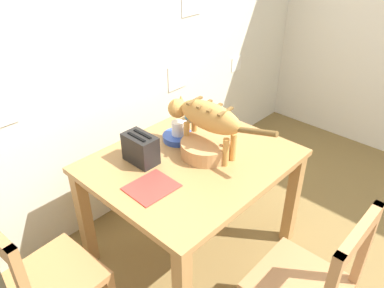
{
  "coord_description": "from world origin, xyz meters",
  "views": [
    {
      "loc": [
        -1.38,
        0.21,
        1.97
      ],
      "look_at": [
        -0.03,
        1.47,
        0.83
      ],
      "focal_mm": 35.53,
      "sensor_mm": 36.0,
      "label": 1
    }
  ],
  "objects_px": {
    "magazine": "(151,187)",
    "wooden_chair_far": "(44,281)",
    "cat": "(206,117)",
    "coffee_mug": "(178,128)",
    "book_stack": "(199,115)",
    "saucer_bowl": "(178,137)",
    "wicker_basket": "(206,148)",
    "wooden_chair_near": "(307,286)",
    "dining_table": "(192,171)",
    "toaster": "(141,149)"
  },
  "relations": [
    {
      "from": "saucer_bowl",
      "to": "wicker_basket",
      "type": "height_order",
      "value": "wicker_basket"
    },
    {
      "from": "saucer_bowl",
      "to": "wooden_chair_near",
      "type": "xyz_separation_m",
      "value": [
        -0.21,
        -1.06,
        -0.3
      ]
    },
    {
      "from": "book_stack",
      "to": "toaster",
      "type": "height_order",
      "value": "toaster"
    },
    {
      "from": "dining_table",
      "to": "book_stack",
      "type": "relative_size",
      "value": 6.52
    },
    {
      "from": "saucer_bowl",
      "to": "book_stack",
      "type": "height_order",
      "value": "book_stack"
    },
    {
      "from": "toaster",
      "to": "wooden_chair_far",
      "type": "height_order",
      "value": "wooden_chair_far"
    },
    {
      "from": "magazine",
      "to": "book_stack",
      "type": "height_order",
      "value": "book_stack"
    },
    {
      "from": "cat",
      "to": "book_stack",
      "type": "xyz_separation_m",
      "value": [
        0.3,
        0.33,
        -0.21
      ]
    },
    {
      "from": "dining_table",
      "to": "toaster",
      "type": "xyz_separation_m",
      "value": [
        -0.22,
        0.19,
        0.18
      ]
    },
    {
      "from": "toaster",
      "to": "book_stack",
      "type": "bearing_deg",
      "value": 11.08
    },
    {
      "from": "saucer_bowl",
      "to": "wicker_basket",
      "type": "distance_m",
      "value": 0.24
    },
    {
      "from": "magazine",
      "to": "toaster",
      "type": "bearing_deg",
      "value": 62.68
    },
    {
      "from": "cat",
      "to": "saucer_bowl",
      "type": "relative_size",
      "value": 3.76
    },
    {
      "from": "cat",
      "to": "wooden_chair_far",
      "type": "bearing_deg",
      "value": 171.98
    },
    {
      "from": "saucer_bowl",
      "to": "magazine",
      "type": "height_order",
      "value": "saucer_bowl"
    },
    {
      "from": "magazine",
      "to": "book_stack",
      "type": "xyz_separation_m",
      "value": [
        0.76,
        0.35,
        0.02
      ]
    },
    {
      "from": "dining_table",
      "to": "wicker_basket",
      "type": "distance_m",
      "value": 0.16
    },
    {
      "from": "book_stack",
      "to": "toaster",
      "type": "xyz_separation_m",
      "value": [
        -0.63,
        -0.12,
        0.07
      ]
    },
    {
      "from": "magazine",
      "to": "wooden_chair_near",
      "type": "height_order",
      "value": "wooden_chair_near"
    },
    {
      "from": "cat",
      "to": "magazine",
      "type": "bearing_deg",
      "value": -179.89
    },
    {
      "from": "coffee_mug",
      "to": "wooden_chair_near",
      "type": "distance_m",
      "value": 1.14
    },
    {
      "from": "book_stack",
      "to": "wooden_chair_far",
      "type": "distance_m",
      "value": 1.41
    },
    {
      "from": "dining_table",
      "to": "saucer_bowl",
      "type": "xyz_separation_m",
      "value": [
        0.1,
        0.21,
        0.11
      ]
    },
    {
      "from": "saucer_bowl",
      "to": "book_stack",
      "type": "relative_size",
      "value": 1.11
    },
    {
      "from": "cat",
      "to": "coffee_mug",
      "type": "height_order",
      "value": "cat"
    },
    {
      "from": "toaster",
      "to": "magazine",
      "type": "bearing_deg",
      "value": -119.02
    },
    {
      "from": "magazine",
      "to": "wooden_chair_far",
      "type": "height_order",
      "value": "wooden_chair_far"
    },
    {
      "from": "toaster",
      "to": "wooden_chair_near",
      "type": "height_order",
      "value": "wooden_chair_near"
    },
    {
      "from": "cat",
      "to": "wicker_basket",
      "type": "xyz_separation_m",
      "value": [
        -0.02,
        -0.02,
        -0.19
      ]
    },
    {
      "from": "coffee_mug",
      "to": "toaster",
      "type": "height_order",
      "value": "toaster"
    },
    {
      "from": "wooden_chair_far",
      "to": "saucer_bowl",
      "type": "bearing_deg",
      "value": 93.61
    },
    {
      "from": "saucer_bowl",
      "to": "book_stack",
      "type": "bearing_deg",
      "value": 18.97
    },
    {
      "from": "magazine",
      "to": "wooden_chair_far",
      "type": "xyz_separation_m",
      "value": [
        -0.61,
        0.12,
        -0.29
      ]
    },
    {
      "from": "dining_table",
      "to": "coffee_mug",
      "type": "bearing_deg",
      "value": 64.46
    },
    {
      "from": "magazine",
      "to": "book_stack",
      "type": "distance_m",
      "value": 0.83
    },
    {
      "from": "cat",
      "to": "coffee_mug",
      "type": "xyz_separation_m",
      "value": [
        -0.01,
        0.22,
        -0.15
      ]
    },
    {
      "from": "wicker_basket",
      "to": "coffee_mug",
      "type": "bearing_deg",
      "value": 85.9
    },
    {
      "from": "wicker_basket",
      "to": "book_stack",
      "type": "bearing_deg",
      "value": 46.8
    },
    {
      "from": "saucer_bowl",
      "to": "magazine",
      "type": "xyz_separation_m",
      "value": [
        -0.44,
        -0.24,
        -0.02
      ]
    },
    {
      "from": "dining_table",
      "to": "toaster",
      "type": "bearing_deg",
      "value": 138.39
    },
    {
      "from": "toaster",
      "to": "wooden_chair_far",
      "type": "relative_size",
      "value": 0.22
    },
    {
      "from": "dining_table",
      "to": "wooden_chair_near",
      "type": "distance_m",
      "value": 0.88
    },
    {
      "from": "dining_table",
      "to": "saucer_bowl",
      "type": "relative_size",
      "value": 5.86
    },
    {
      "from": "book_stack",
      "to": "wooden_chair_near",
      "type": "relative_size",
      "value": 0.19
    },
    {
      "from": "dining_table",
      "to": "cat",
      "type": "relative_size",
      "value": 1.56
    },
    {
      "from": "wooden_chair_near",
      "to": "toaster",
      "type": "bearing_deg",
      "value": 95.2
    },
    {
      "from": "saucer_bowl",
      "to": "book_stack",
      "type": "distance_m",
      "value": 0.33
    },
    {
      "from": "saucer_bowl",
      "to": "magazine",
      "type": "bearing_deg",
      "value": -151.28
    },
    {
      "from": "dining_table",
      "to": "book_stack",
      "type": "height_order",
      "value": "book_stack"
    },
    {
      "from": "wicker_basket",
      "to": "saucer_bowl",
      "type": "bearing_deg",
      "value": 86.83
    }
  ]
}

